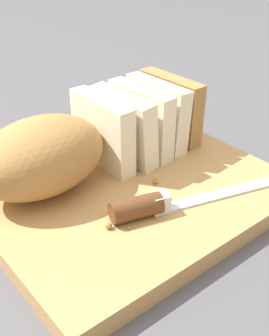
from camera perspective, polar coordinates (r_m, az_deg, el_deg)
The scene contains 8 objects.
ground_plane at distance 0.56m, azimuth 0.00°, elevation -4.75°, with size 3.00×3.00×0.00m, color #4C4C51.
cutting_board at distance 0.56m, azimuth 0.00°, elevation -3.73°, with size 0.37×0.28×0.02m, color tan.
bread_loaf at distance 0.57m, azimuth -6.30°, elevation 3.74°, with size 0.32×0.12×0.10m.
bread_knife at distance 0.50m, azimuth 2.83°, elevation -4.77°, with size 0.24×0.10×0.03m.
crumb_near_knife at distance 0.48m, azimuth -3.42°, elevation -7.55°, with size 0.01×0.01×0.01m, color #A8753D.
crumb_near_loaf at distance 0.48m, azimuth -0.66°, elevation -7.81°, with size 0.00×0.00×0.00m, color #A8753D.
crumb_stray_left at distance 0.56m, azimuth 2.75°, elevation -1.71°, with size 0.01×0.01×0.01m, color #A8753D.
crumb_stray_right at distance 0.57m, azimuth -2.16°, elevation -0.98°, with size 0.01×0.01×0.01m, color #A8753D.
Camera 1 is at (-0.30, -0.35, 0.33)m, focal length 46.61 mm.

